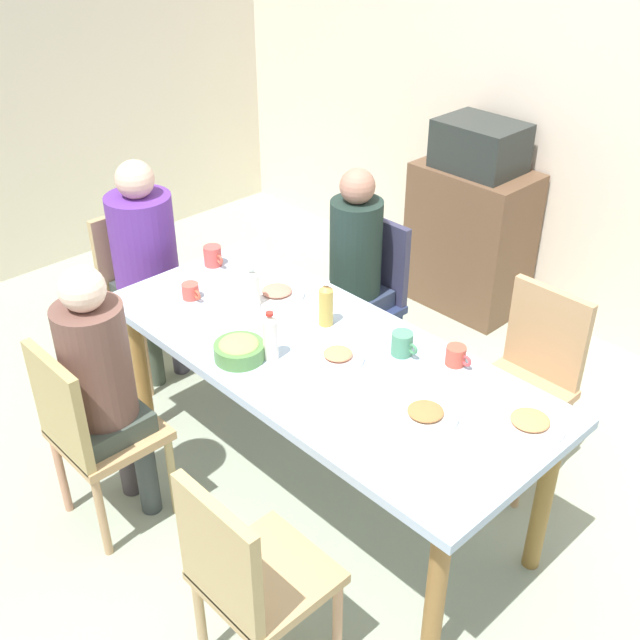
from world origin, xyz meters
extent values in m
plane|color=#96A28B|center=(0.00, 0.00, 0.00)|extent=(6.96, 6.96, 0.00)
cube|color=beige|center=(0.00, 2.13, 1.30)|extent=(6.04, 0.12, 2.60)
cube|color=#ACC2D9|center=(0.00, 0.00, 0.74)|extent=(2.02, 0.86, 0.04)
cylinder|color=olive|center=(-0.91, -0.33, 0.36)|extent=(0.07, 0.07, 0.72)
cylinder|color=olive|center=(0.91, -0.33, 0.36)|extent=(0.07, 0.07, 0.72)
cylinder|color=brown|center=(-0.91, 0.33, 0.36)|extent=(0.07, 0.07, 0.72)
cylinder|color=olive|center=(0.91, 0.33, 0.36)|extent=(0.07, 0.07, 0.72)
cube|color=tan|center=(0.51, -0.73, 0.44)|extent=(0.40, 0.40, 0.04)
cylinder|color=tan|center=(0.34, -0.90, 0.21)|extent=(0.04, 0.04, 0.43)
cylinder|color=tan|center=(0.34, -0.56, 0.21)|extent=(0.04, 0.04, 0.43)
cylinder|color=tan|center=(0.68, -0.56, 0.21)|extent=(0.04, 0.04, 0.43)
cube|color=tan|center=(0.51, -0.91, 0.68)|extent=(0.38, 0.04, 0.45)
cube|color=tan|center=(-0.51, -0.73, 0.44)|extent=(0.40, 0.40, 0.04)
cylinder|color=tan|center=(-0.68, -0.90, 0.21)|extent=(0.04, 0.04, 0.43)
cylinder|color=tan|center=(-0.34, -0.90, 0.21)|extent=(0.04, 0.04, 0.43)
cylinder|color=tan|center=(-0.68, -0.56, 0.21)|extent=(0.04, 0.04, 0.43)
cylinder|color=tan|center=(-0.34, -0.56, 0.21)|extent=(0.04, 0.04, 0.43)
cube|color=tan|center=(-0.51, -0.91, 0.68)|extent=(0.38, 0.04, 0.45)
cylinder|color=#40383C|center=(-0.59, -0.63, 0.23)|extent=(0.09, 0.09, 0.45)
cylinder|color=#373E3E|center=(-0.43, -0.63, 0.23)|extent=(0.09, 0.09, 0.45)
cube|color=#3C463D|center=(-0.51, -0.73, 0.50)|extent=(0.30, 0.30, 0.10)
cylinder|color=brown|center=(-0.51, -0.73, 0.80)|extent=(0.28, 0.28, 0.50)
sphere|color=beige|center=(-0.51, -0.73, 1.13)|extent=(0.18, 0.18, 0.18)
cube|color=navy|center=(-0.51, 0.73, 0.44)|extent=(0.40, 0.40, 0.04)
cylinder|color=navy|center=(-0.34, 0.90, 0.21)|extent=(0.04, 0.04, 0.43)
cylinder|color=#373C4D|center=(-0.68, 0.90, 0.21)|extent=(0.04, 0.04, 0.43)
cylinder|color=#303751|center=(-0.34, 0.56, 0.21)|extent=(0.04, 0.04, 0.43)
cylinder|color=#313E56|center=(-0.68, 0.56, 0.21)|extent=(0.04, 0.04, 0.43)
cube|color=#343450|center=(-0.51, 0.91, 0.68)|extent=(0.38, 0.04, 0.45)
cylinder|color=#2A2C48|center=(-0.43, 0.63, 0.23)|extent=(0.09, 0.09, 0.45)
cylinder|color=#24324D|center=(-0.59, 0.63, 0.23)|extent=(0.09, 0.09, 0.45)
cube|color=#2E3751|center=(-0.51, 0.73, 0.50)|extent=(0.30, 0.30, 0.10)
cylinder|color=#1D2E28|center=(-0.51, 0.73, 0.80)|extent=(0.26, 0.26, 0.50)
sphere|color=#A5725D|center=(-0.51, 0.73, 1.13)|extent=(0.17, 0.17, 0.17)
cube|color=tan|center=(-1.31, 0.00, 0.44)|extent=(0.40, 0.40, 0.04)
cylinder|color=tan|center=(-1.48, 0.17, 0.21)|extent=(0.04, 0.04, 0.43)
cylinder|color=tan|center=(-1.48, -0.17, 0.21)|extent=(0.04, 0.04, 0.43)
cylinder|color=tan|center=(-1.14, 0.17, 0.21)|extent=(0.04, 0.04, 0.43)
cylinder|color=tan|center=(-1.14, -0.17, 0.21)|extent=(0.04, 0.04, 0.43)
cube|color=tan|center=(-1.49, 0.00, 0.68)|extent=(0.04, 0.38, 0.45)
cylinder|color=#423E4B|center=(-1.21, 0.08, 0.23)|extent=(0.09, 0.09, 0.45)
cylinder|color=#3C4639|center=(-1.21, -0.08, 0.23)|extent=(0.09, 0.09, 0.45)
cube|color=#373E3C|center=(-1.31, 0.00, 0.50)|extent=(0.30, 0.30, 0.10)
cylinder|color=#5E2F92|center=(-1.31, 0.00, 0.80)|extent=(0.33, 0.33, 0.49)
sphere|color=beige|center=(-1.31, 0.00, 1.13)|extent=(0.19, 0.19, 0.19)
cube|color=tan|center=(0.51, 0.73, 0.44)|extent=(0.40, 0.40, 0.04)
cylinder|color=tan|center=(0.68, 0.90, 0.21)|extent=(0.04, 0.04, 0.43)
cylinder|color=tan|center=(0.34, 0.90, 0.21)|extent=(0.04, 0.04, 0.43)
cylinder|color=tan|center=(0.68, 0.56, 0.21)|extent=(0.04, 0.04, 0.43)
cylinder|color=tan|center=(0.34, 0.56, 0.21)|extent=(0.04, 0.04, 0.43)
cube|color=tan|center=(0.51, 0.91, 0.68)|extent=(0.38, 0.04, 0.45)
cylinder|color=silver|center=(-0.46, 0.17, 0.77)|extent=(0.25, 0.25, 0.01)
ellipsoid|color=tan|center=(-0.46, 0.17, 0.79)|extent=(0.14, 0.14, 0.02)
cylinder|color=white|center=(0.09, 0.01, 0.77)|extent=(0.21, 0.21, 0.01)
ellipsoid|color=#D47F56|center=(0.09, 0.01, 0.79)|extent=(0.12, 0.12, 0.02)
cylinder|color=white|center=(0.57, -0.02, 0.77)|extent=(0.24, 0.24, 0.01)
ellipsoid|color=#AF703D|center=(0.57, -0.02, 0.79)|extent=(0.13, 0.13, 0.02)
cylinder|color=white|center=(0.86, 0.21, 0.77)|extent=(0.25, 0.25, 0.01)
ellipsoid|color=tan|center=(0.86, 0.21, 0.79)|extent=(0.14, 0.14, 0.02)
cylinder|color=#548743|center=(-0.19, -0.27, 0.79)|extent=(0.20, 0.20, 0.07)
ellipsoid|color=#8BA85B|center=(-0.19, -0.27, 0.83)|extent=(0.16, 0.16, 0.04)
cylinder|color=#C44E3B|center=(0.43, 0.33, 0.80)|extent=(0.08, 0.08, 0.08)
torus|color=#CE4447|center=(0.49, 0.33, 0.80)|extent=(0.05, 0.01, 0.05)
cylinder|color=#4C8D69|center=(0.24, 0.23, 0.81)|extent=(0.09, 0.09, 0.10)
torus|color=#458459|center=(0.30, 0.23, 0.81)|extent=(0.05, 0.01, 0.05)
cylinder|color=#D35145|center=(-0.72, -0.13, 0.80)|extent=(0.08, 0.08, 0.07)
torus|color=#CE5139|center=(-0.67, -0.13, 0.80)|extent=(0.05, 0.01, 0.05)
cylinder|color=#D14C46|center=(-0.91, 0.14, 0.81)|extent=(0.09, 0.09, 0.10)
torus|color=#C34D3A|center=(-0.85, 0.14, 0.81)|extent=(0.05, 0.01, 0.05)
cylinder|color=gold|center=(-0.13, 0.16, 0.85)|extent=(0.06, 0.06, 0.17)
cone|color=tan|center=(-0.13, 0.16, 0.94)|extent=(0.06, 0.06, 0.03)
cylinder|color=white|center=(-0.13, 0.16, 0.96)|extent=(0.03, 0.03, 0.01)
cylinder|color=silver|center=(-0.10, -0.17, 0.85)|extent=(0.06, 0.06, 0.17)
cone|color=silver|center=(-0.10, -0.17, 0.95)|extent=(0.06, 0.06, 0.03)
cylinder|color=red|center=(-0.10, -0.17, 0.97)|extent=(0.03, 0.03, 0.01)
cylinder|color=white|center=(-0.46, 0.03, 0.84)|extent=(0.07, 0.07, 0.16)
cone|color=silver|center=(-0.46, 0.03, 0.94)|extent=(0.06, 0.06, 0.03)
cylinder|color=silver|center=(-0.46, 0.03, 0.96)|extent=(0.03, 0.03, 0.01)
cube|color=brown|center=(-0.59, 1.83, 0.45)|extent=(0.70, 0.44, 0.90)
cube|color=#272D2B|center=(-0.59, 1.83, 1.04)|extent=(0.48, 0.36, 0.28)
camera|label=1|loc=(1.89, -1.80, 2.53)|focal=43.45mm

